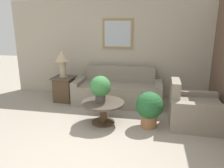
# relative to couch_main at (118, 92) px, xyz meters

# --- Properties ---
(ground_plane) EXTENTS (20.00, 20.00, 0.00)m
(ground_plane) POSITION_rel_couch_main_xyz_m (0.07, -2.62, -0.30)
(ground_plane) COLOR gray
(wall_back) EXTENTS (6.44, 0.09, 2.60)m
(wall_back) POSITION_rel_couch_main_xyz_m (0.07, 0.61, 1.01)
(wall_back) COLOR #B2A893
(wall_back) RESTS_ON ground_plane
(couch_main) EXTENTS (2.19, 0.91, 0.90)m
(couch_main) POSITION_rel_couch_main_xyz_m (0.00, 0.00, 0.00)
(couch_main) COLOR gray
(couch_main) RESTS_ON ground_plane
(armchair) EXTENTS (0.99, 0.99, 0.90)m
(armchair) POSITION_rel_couch_main_xyz_m (1.68, -0.96, -0.00)
(armchair) COLOR gray
(armchair) RESTS_ON ground_plane
(coffee_table) EXTENTS (0.86, 0.86, 0.45)m
(coffee_table) POSITION_rel_couch_main_xyz_m (-0.10, -1.23, 0.03)
(coffee_table) COLOR #4C3823
(coffee_table) RESTS_ON ground_plane
(side_table) EXTENTS (0.53, 0.53, 0.65)m
(side_table) POSITION_rel_couch_main_xyz_m (-1.41, -0.11, 0.03)
(side_table) COLOR #4C3823
(side_table) RESTS_ON ground_plane
(table_lamp) EXTENTS (0.38, 0.38, 0.69)m
(table_lamp) POSITION_rel_couch_main_xyz_m (-1.41, -0.11, 0.82)
(table_lamp) COLOR tan
(table_lamp) RESTS_ON side_table
(potted_plant_on_table) EXTENTS (0.42, 0.42, 0.53)m
(potted_plant_on_table) POSITION_rel_couch_main_xyz_m (-0.15, -1.21, 0.45)
(potted_plant_on_table) COLOR #4C4742
(potted_plant_on_table) RESTS_ON coffee_table
(potted_plant_floor) EXTENTS (0.53, 0.53, 0.71)m
(potted_plant_floor) POSITION_rel_couch_main_xyz_m (0.82, -1.22, 0.10)
(potted_plant_floor) COLOR #9E6B42
(potted_plant_floor) RESTS_ON ground_plane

